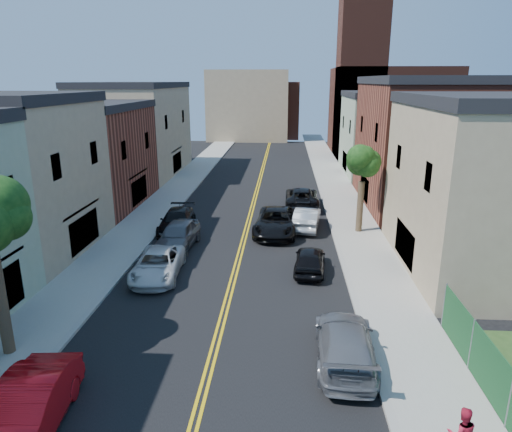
% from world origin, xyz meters
% --- Properties ---
extents(sidewalk_left, '(3.20, 100.00, 0.15)m').
position_xyz_m(sidewalk_left, '(-7.90, 40.00, 0.07)').
color(sidewalk_left, gray).
rests_on(sidewalk_left, ground).
extents(sidewalk_right, '(3.20, 100.00, 0.15)m').
position_xyz_m(sidewalk_right, '(7.90, 40.00, 0.07)').
color(sidewalk_right, gray).
rests_on(sidewalk_right, ground).
extents(curb_left, '(0.30, 100.00, 0.15)m').
position_xyz_m(curb_left, '(-6.15, 40.00, 0.07)').
color(curb_left, gray).
rests_on(curb_left, ground).
extents(curb_right, '(0.30, 100.00, 0.15)m').
position_xyz_m(curb_right, '(6.15, 40.00, 0.07)').
color(curb_right, gray).
rests_on(curb_right, ground).
extents(bldg_left_tan_near, '(9.00, 10.00, 9.00)m').
position_xyz_m(bldg_left_tan_near, '(-14.00, 25.00, 4.50)').
color(bldg_left_tan_near, '#998466').
rests_on(bldg_left_tan_near, ground).
extents(bldg_left_brick, '(9.00, 12.00, 8.00)m').
position_xyz_m(bldg_left_brick, '(-14.00, 36.00, 4.00)').
color(bldg_left_brick, brown).
rests_on(bldg_left_brick, ground).
extents(bldg_left_tan_far, '(9.00, 16.00, 9.50)m').
position_xyz_m(bldg_left_tan_far, '(-14.00, 50.00, 4.75)').
color(bldg_left_tan_far, '#998466').
rests_on(bldg_left_tan_far, ground).
extents(bldg_right_tan, '(9.00, 12.00, 9.00)m').
position_xyz_m(bldg_right_tan, '(14.00, 24.00, 4.50)').
color(bldg_right_tan, '#998466').
rests_on(bldg_right_tan, ground).
extents(bldg_right_brick, '(9.00, 14.00, 10.00)m').
position_xyz_m(bldg_right_brick, '(14.00, 38.00, 5.00)').
color(bldg_right_brick, brown).
rests_on(bldg_right_brick, ground).
extents(bldg_right_palegrn, '(9.00, 12.00, 8.50)m').
position_xyz_m(bldg_right_palegrn, '(14.00, 52.00, 4.25)').
color(bldg_right_palegrn, gray).
rests_on(bldg_right_palegrn, ground).
extents(church, '(16.20, 14.20, 22.60)m').
position_xyz_m(church, '(16.33, 67.07, 7.24)').
color(church, '#4C2319').
rests_on(church, ground).
extents(backdrop_left, '(14.00, 8.00, 12.00)m').
position_xyz_m(backdrop_left, '(-4.00, 82.00, 6.00)').
color(backdrop_left, '#998466').
rests_on(backdrop_left, ground).
extents(backdrop_center, '(10.00, 8.00, 10.00)m').
position_xyz_m(backdrop_center, '(0.00, 86.00, 5.00)').
color(backdrop_center, brown).
rests_on(backdrop_center, ground).
extents(tree_right_far, '(4.40, 4.40, 8.03)m').
position_xyz_m(tree_right_far, '(7.92, 30.01, 5.76)').
color(tree_right_far, '#3E311F').
rests_on(tree_right_far, sidewalk_right).
extents(red_sedan, '(2.26, 5.22, 1.67)m').
position_xyz_m(red_sedan, '(-4.89, 10.02, 0.84)').
color(red_sedan, red).
rests_on(red_sedan, ground).
extents(white_pickup, '(2.64, 5.24, 1.42)m').
position_xyz_m(white_pickup, '(-4.10, 21.71, 0.71)').
color(white_pickup, silver).
rests_on(white_pickup, ground).
extents(grey_car_left, '(2.38, 5.19, 1.72)m').
position_xyz_m(grey_car_left, '(-4.01, 26.16, 0.86)').
color(grey_car_left, '#505156').
rests_on(grey_car_left, ground).
extents(black_car_left, '(2.26, 5.23, 1.50)m').
position_xyz_m(black_car_left, '(-4.89, 29.63, 0.75)').
color(black_car_left, black).
rests_on(black_car_left, ground).
extents(grey_car_right, '(2.44, 5.45, 1.55)m').
position_xyz_m(grey_car_right, '(5.05, 14.39, 0.78)').
color(grey_car_right, slate).
rests_on(grey_car_right, ground).
extents(black_car_right, '(2.02, 4.23, 1.40)m').
position_xyz_m(black_car_right, '(4.15, 22.95, 0.70)').
color(black_car_right, black).
rests_on(black_car_right, ground).
extents(silver_car_right, '(2.29, 4.95, 1.57)m').
position_xyz_m(silver_car_right, '(4.32, 30.75, 0.79)').
color(silver_car_right, '#A7ABAF').
rests_on(silver_car_right, ground).
extents(dark_car_right_far, '(2.76, 5.90, 1.63)m').
position_xyz_m(dark_car_right_far, '(4.14, 36.76, 0.82)').
color(dark_car_right_far, black).
rests_on(dark_car_right_far, ground).
extents(black_suv_lane, '(3.26, 6.31, 1.70)m').
position_xyz_m(black_suv_lane, '(2.15, 29.55, 0.85)').
color(black_suv_lane, black).
rests_on(black_suv_lane, ground).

